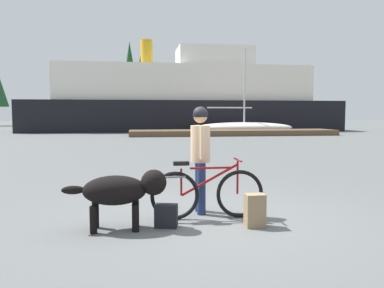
{
  "coord_description": "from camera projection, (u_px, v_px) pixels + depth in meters",
  "views": [
    {
      "loc": [
        -1.08,
        -5.87,
        1.64
      ],
      "look_at": [
        -0.01,
        1.69,
        1.03
      ],
      "focal_mm": 36.11,
      "sensor_mm": 36.0,
      "label": 1
    }
  ],
  "objects": [
    {
      "name": "ground_plane",
      "position": [
        208.0,
        218.0,
        6.08
      ],
      "size": [
        160.0,
        160.0,
        0.0
      ],
      "primitive_type": "plane",
      "color": "#595B5B"
    },
    {
      "name": "bicycle",
      "position": [
        207.0,
        193.0,
        5.99
      ],
      "size": [
        1.78,
        0.44,
        0.93
      ],
      "color": "black",
      "rests_on": "ground_plane"
    },
    {
      "name": "person_cyclist",
      "position": [
        200.0,
        149.0,
        6.3
      ],
      "size": [
        0.32,
        0.53,
        1.75
      ],
      "color": "navy",
      "rests_on": "ground_plane"
    },
    {
      "name": "dog",
      "position": [
        122.0,
        190.0,
        5.43
      ],
      "size": [
        1.46,
        0.49,
        0.85
      ],
      "color": "black",
      "rests_on": "ground_plane"
    },
    {
      "name": "backpack",
      "position": [
        255.0,
        210.0,
        5.58
      ],
      "size": [
        0.29,
        0.21,
        0.48
      ],
      "primitive_type": "cube",
      "rotation": [
        0.0,
        0.0,
        0.03
      ],
      "color": "#8C7251",
      "rests_on": "ground_plane"
    },
    {
      "name": "handbag_pannier",
      "position": [
        166.0,
        216.0,
        5.56
      ],
      "size": [
        0.35,
        0.25,
        0.34
      ],
      "primitive_type": "cube",
      "rotation": [
        0.0,
        0.0,
        -0.25
      ],
      "color": "black",
      "rests_on": "ground_plane"
    },
    {
      "name": "dock_pier",
      "position": [
        233.0,
        133.0,
        28.79
      ],
      "size": [
        15.35,
        2.95,
        0.4
      ],
      "primitive_type": "cube",
      "color": "brown",
      "rests_on": "ground_plane"
    },
    {
      "name": "ferry_boat",
      "position": [
        185.0,
        100.0,
        36.38
      ],
      "size": [
        28.7,
        7.05,
        8.36
      ],
      "color": "black",
      "rests_on": "ground_plane"
    },
    {
      "name": "sailboat_moored",
      "position": [
        244.0,
        127.0,
        32.05
      ],
      "size": [
        8.34,
        2.33,
        6.98
      ],
      "color": "silver",
      "rests_on": "ground_plane"
    },
    {
      "name": "pine_tree_center",
      "position": [
        130.0,
        76.0,
        50.59
      ],
      "size": [
        2.95,
        2.95,
        10.98
      ],
      "color": "#4C331E",
      "rests_on": "ground_plane"
    },
    {
      "name": "pine_tree_far_right",
      "position": [
        189.0,
        78.0,
        52.71
      ],
      "size": [
        3.14,
        3.14,
        10.25
      ],
      "color": "#4C331E",
      "rests_on": "ground_plane"
    },
    {
      "name": "pine_tree_mid_back",
      "position": [
        141.0,
        79.0,
        58.51
      ],
      "size": [
        3.67,
        3.67,
        10.34
      ],
      "color": "#4C331E",
      "rests_on": "ground_plane"
    }
  ]
}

